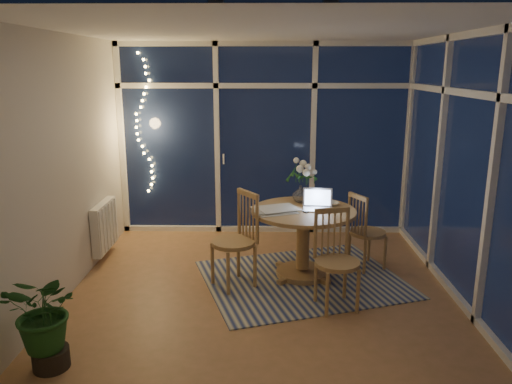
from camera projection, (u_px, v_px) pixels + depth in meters
floor at (264, 290)px, 5.22m from camera, size 4.00×4.00×0.00m
ceiling at (265, 30)px, 4.59m from camera, size 4.00×4.00×0.00m
wall_back at (265, 140)px, 6.84m from camera, size 4.00×0.04×2.60m
wall_front at (265, 235)px, 2.96m from camera, size 4.00×0.04×2.60m
wall_left at (63, 168)px, 4.94m from camera, size 0.04×4.00×2.60m
wall_right at (469, 169)px, 4.87m from camera, size 0.04×4.00×2.60m
window_wall_back at (265, 140)px, 6.80m from camera, size 4.00×0.10×2.60m
window_wall_right at (465, 169)px, 4.87m from camera, size 0.10×4.00×2.60m
radiator at (104, 226)px, 6.03m from camera, size 0.10×0.70×0.58m
fairy_lights at (142, 124)px, 6.70m from camera, size 0.24×0.10×1.85m
garden_patio at (290, 186)px, 10.07m from camera, size 12.00×6.00×0.10m
garden_fence at (265, 135)px, 10.33m from camera, size 11.00×0.08×1.80m
neighbour_roof at (277, 70)px, 12.92m from camera, size 7.00×3.00×2.20m
garden_shrubs at (218, 178)px, 8.42m from camera, size 0.90×0.90×0.90m
rug at (303, 279)px, 5.48m from camera, size 2.49×2.23×0.01m
dining_table at (303, 243)px, 5.48m from camera, size 1.43×1.43×0.77m
chair_left at (233, 240)px, 5.20m from camera, size 0.67×0.67×1.03m
chair_right at (368, 231)px, 5.68m from camera, size 0.57×0.57×0.91m
chair_front at (337, 261)px, 4.72m from camera, size 0.55×0.55×0.97m
laptop at (318, 199)px, 5.35m from camera, size 0.34×0.30×0.23m
flower_vase at (300, 193)px, 5.67m from camera, size 0.25×0.25×0.21m
bowl at (332, 204)px, 5.54m from camera, size 0.19×0.19×0.04m
newspapers at (277, 210)px, 5.33m from camera, size 0.50×0.44×0.02m
phone at (308, 211)px, 5.30m from camera, size 0.11×0.11×0.01m
potted_plant at (47, 323)px, 3.79m from camera, size 0.64×0.59×0.76m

